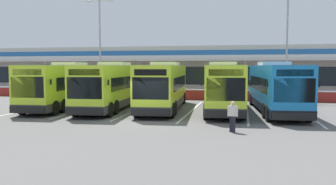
# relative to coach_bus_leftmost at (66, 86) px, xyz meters

# --- Properties ---
(ground_plane) EXTENTS (200.00, 200.00, 0.00)m
(ground_plane) POSITION_rel_coach_bus_leftmost_xyz_m (8.47, -5.70, -1.79)
(ground_plane) COLOR #605E5B
(terminal_building) EXTENTS (70.00, 13.00, 6.00)m
(terminal_building) POSITION_rel_coach_bus_leftmost_xyz_m (8.47, 21.20, 1.23)
(terminal_building) COLOR silver
(terminal_building) RESTS_ON ground
(red_barrier_wall) EXTENTS (60.00, 0.40, 1.10)m
(red_barrier_wall) POSITION_rel_coach_bus_leftmost_xyz_m (8.47, 8.80, -1.23)
(red_barrier_wall) COLOR maroon
(red_barrier_wall) RESTS_ON ground
(coach_bus_leftmost) EXTENTS (3.76, 12.32, 3.78)m
(coach_bus_leftmost) POSITION_rel_coach_bus_leftmost_xyz_m (0.00, 0.00, 0.00)
(coach_bus_leftmost) COLOR #B7DB2D
(coach_bus_leftmost) RESTS_ON ground
(coach_bus_left_centre) EXTENTS (3.76, 12.32, 3.78)m
(coach_bus_left_centre) POSITION_rel_coach_bus_leftmost_xyz_m (4.08, -0.04, 0.00)
(coach_bus_left_centre) COLOR #B7DB2D
(coach_bus_left_centre) RESTS_ON ground
(coach_bus_centre) EXTENTS (3.76, 12.32, 3.78)m
(coach_bus_centre) POSITION_rel_coach_bus_leftmost_xyz_m (8.28, 0.48, 0.00)
(coach_bus_centre) COLOR #B7DB2D
(coach_bus_centre) RESTS_ON ground
(coach_bus_right_centre) EXTENTS (3.76, 12.32, 3.78)m
(coach_bus_right_centre) POSITION_rel_coach_bus_leftmost_xyz_m (12.91, 0.59, 0.00)
(coach_bus_right_centre) COLOR #B7DB2D
(coach_bus_right_centre) RESTS_ON ground
(coach_bus_rightmost) EXTENTS (3.76, 12.32, 3.78)m
(coach_bus_rightmost) POSITION_rel_coach_bus_leftmost_xyz_m (16.80, 0.55, 0.00)
(coach_bus_rightmost) COLOR #1972B7
(coach_bus_rightmost) RESTS_ON ground
(bay_stripe_far_west) EXTENTS (0.14, 13.00, 0.01)m
(bay_stripe_far_west) POSITION_rel_coach_bus_leftmost_xyz_m (-2.03, 0.30, -1.78)
(bay_stripe_far_west) COLOR silver
(bay_stripe_far_west) RESTS_ON ground
(bay_stripe_west) EXTENTS (0.14, 13.00, 0.01)m
(bay_stripe_west) POSITION_rel_coach_bus_leftmost_xyz_m (2.17, 0.30, -1.78)
(bay_stripe_west) COLOR silver
(bay_stripe_west) RESTS_ON ground
(bay_stripe_mid_west) EXTENTS (0.14, 13.00, 0.01)m
(bay_stripe_mid_west) POSITION_rel_coach_bus_leftmost_xyz_m (6.37, 0.30, -1.78)
(bay_stripe_mid_west) COLOR silver
(bay_stripe_mid_west) RESTS_ON ground
(bay_stripe_centre) EXTENTS (0.14, 13.00, 0.01)m
(bay_stripe_centre) POSITION_rel_coach_bus_leftmost_xyz_m (10.57, 0.30, -1.78)
(bay_stripe_centre) COLOR silver
(bay_stripe_centre) RESTS_ON ground
(bay_stripe_mid_east) EXTENTS (0.14, 13.00, 0.01)m
(bay_stripe_mid_east) POSITION_rel_coach_bus_leftmost_xyz_m (14.77, 0.30, -1.78)
(bay_stripe_mid_east) COLOR silver
(bay_stripe_mid_east) RESTS_ON ground
(bay_stripe_east) EXTENTS (0.14, 13.00, 0.01)m
(bay_stripe_east) POSITION_rel_coach_bus_leftmost_xyz_m (18.97, 0.30, -1.78)
(bay_stripe_east) COLOR silver
(bay_stripe_east) RESTS_ON ground
(pedestrian_child) EXTENTS (0.54, 0.34, 1.62)m
(pedestrian_child) POSITION_rel_coach_bus_leftmost_xyz_m (13.92, -8.17, -0.91)
(pedestrian_child) COLOR black
(pedestrian_child) RESTS_ON ground
(lamp_post_west) EXTENTS (3.24, 0.28, 11.00)m
(lamp_post_west) POSITION_rel_coach_bus_leftmost_xyz_m (-1.47, 10.65, 4.50)
(lamp_post_west) COLOR #9E9EA3
(lamp_post_west) RESTS_ON ground
(lamp_post_centre) EXTENTS (3.24, 0.28, 11.00)m
(lamp_post_centre) POSITION_rel_coach_bus_leftmost_xyz_m (18.71, 10.33, 4.50)
(lamp_post_centre) COLOR #9E9EA3
(lamp_post_centre) RESTS_ON ground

